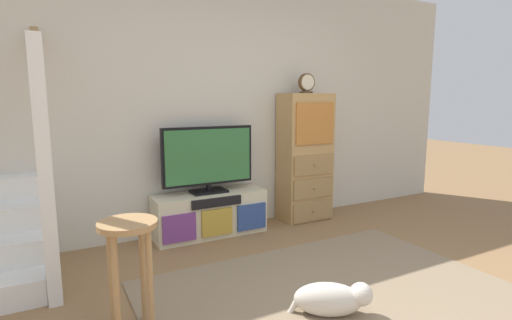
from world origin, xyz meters
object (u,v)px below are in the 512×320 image
at_px(media_console, 210,214).
at_px(side_cabinet, 305,158).
at_px(bar_stool_near, 129,251).
at_px(dog, 332,299).
at_px(desk_clock, 307,83).
at_px(television, 208,158).

xyz_separation_m(media_console, side_cabinet, (1.18, 0.01, 0.50)).
bearing_deg(bar_stool_near, media_console, 52.83).
bearing_deg(dog, media_console, 93.98).
bearing_deg(bar_stool_near, side_cabinet, 32.04).
relative_size(media_console, dog, 2.35).
relative_size(side_cabinet, bar_stool_near, 2.09).
bearing_deg(media_console, desk_clock, -0.23).
distance_m(side_cabinet, bar_stool_near, 2.64).
height_order(media_console, desk_clock, desk_clock).
height_order(side_cabinet, bar_stool_near, side_cabinet).
bearing_deg(desk_clock, side_cabinet, 54.91).
distance_m(television, desk_clock, 1.40).
xyz_separation_m(television, desk_clock, (1.17, -0.03, 0.76)).
distance_m(television, side_cabinet, 1.18).
bearing_deg(desk_clock, television, 178.59).
height_order(media_console, bar_stool_near, bar_stool_near).
bearing_deg(dog, television, 93.93).
xyz_separation_m(media_console, desk_clock, (1.17, -0.00, 1.34)).
bearing_deg(media_console, side_cabinet, 0.50).
bearing_deg(television, dog, -86.07).
height_order(media_console, dog, media_console).
height_order(media_console, side_cabinet, side_cabinet).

